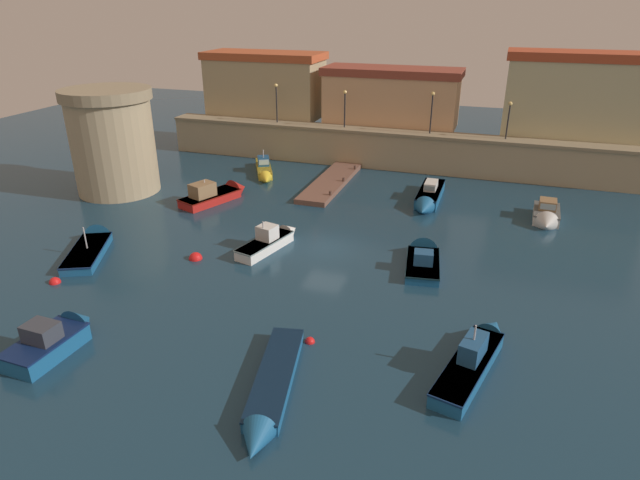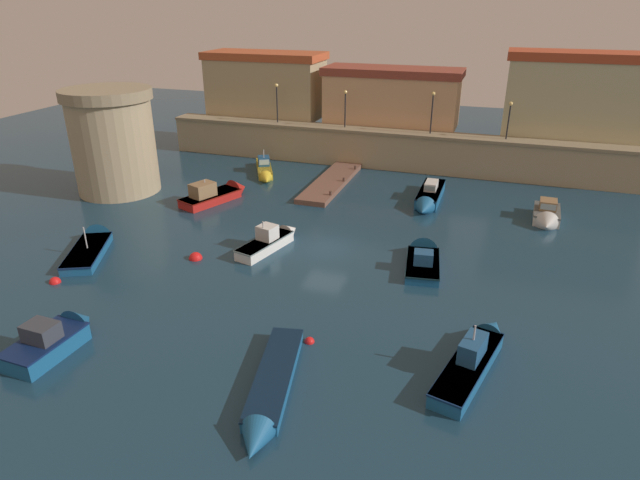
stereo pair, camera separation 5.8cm
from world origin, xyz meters
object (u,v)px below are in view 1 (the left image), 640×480
object	(u,v)px
mooring_buoy_2	(196,259)
quay_lamp_0	(276,97)
moored_boat_3	(264,170)
quay_lamp_1	(345,103)
moored_boat_10	(270,394)
fortress_tower	(113,141)
mooring_buoy_1	(55,283)
quay_lamp_2	(432,106)
moored_boat_8	(272,239)
moored_boat_6	(93,244)
moored_boat_7	(56,337)
moored_boat_2	(475,355)
mooring_buoy_0	(310,342)
moored_boat_4	(218,194)
quay_lamp_3	(509,114)
moored_boat_1	(429,197)
moored_boat_5	(546,216)
moored_boat_0	(423,257)

from	to	relation	value
mooring_buoy_2	quay_lamp_0	bearing A→B (deg)	100.08
quay_lamp_0	moored_boat_3	world-z (taller)	quay_lamp_0
quay_lamp_1	moored_boat_10	distance (m)	33.31
quay_lamp_0	quay_lamp_1	world-z (taller)	quay_lamp_0
fortress_tower	moored_boat_10	bearing A→B (deg)	-41.82
moored_boat_3	mooring_buoy_1	world-z (taller)	moored_boat_3
quay_lamp_2	moored_boat_8	size ratio (longest dim) A/B	0.63
quay_lamp_2	moored_boat_3	size ratio (longest dim) A/B	0.58
moored_boat_3	moored_boat_6	size ratio (longest dim) A/B	0.94
moored_boat_7	moored_boat_2	bearing A→B (deg)	-72.60
moored_boat_2	quay_lamp_2	bearing A→B (deg)	26.34
mooring_buoy_1	fortress_tower	bearing A→B (deg)	114.41
mooring_buoy_0	mooring_buoy_2	bearing A→B (deg)	147.77
moored_boat_3	mooring_buoy_2	xyz separation A→B (m)	(2.87, -16.51, -0.43)
moored_boat_6	moored_boat_7	distance (m)	10.73
quay_lamp_1	moored_boat_7	xyz separation A→B (m)	(-3.79, -32.06, -5.02)
moored_boat_4	moored_boat_7	world-z (taller)	moored_boat_4
moored_boat_4	quay_lamp_0	bearing A→B (deg)	22.52
quay_lamp_3	moored_boat_10	world-z (taller)	quay_lamp_3
moored_boat_2	moored_boat_6	distance (m)	23.60
quay_lamp_2	mooring_buoy_1	bearing A→B (deg)	-120.50
quay_lamp_2	mooring_buoy_2	bearing A→B (deg)	-114.94
moored_boat_1	moored_boat_8	world-z (taller)	moored_boat_8
moored_boat_2	quay_lamp_1	bearing A→B (deg)	40.54
mooring_buoy_2	moored_boat_4	bearing A→B (deg)	110.79
moored_boat_10	moored_boat_7	bearing A→B (deg)	-102.67
moored_boat_7	mooring_buoy_0	bearing A→B (deg)	-66.71
quay_lamp_0	quay_lamp_3	xyz separation A→B (m)	(20.58, 0.00, -0.28)
fortress_tower	mooring_buoy_1	distance (m)	15.92
moored_boat_1	moored_boat_6	size ratio (longest dim) A/B	1.06
moored_boat_10	moored_boat_8	bearing A→B (deg)	-168.81
moored_boat_7	mooring_buoy_0	world-z (taller)	moored_boat_7
moored_boat_5	moored_boat_7	world-z (taller)	moored_boat_7
moored_boat_3	moored_boat_10	size ratio (longest dim) A/B	0.82
mooring_buoy_0	moored_boat_10	bearing A→B (deg)	-92.04
fortress_tower	quay_lamp_1	xyz separation A→B (m)	(14.74, 13.26, 1.52)
quay_lamp_0	moored_boat_10	size ratio (longest dim) A/B	0.47
mooring_buoy_0	mooring_buoy_2	xyz separation A→B (m)	(-9.27, 5.84, 0.00)
quay_lamp_1	mooring_buoy_2	bearing A→B (deg)	-96.79
fortress_tower	mooring_buoy_1	world-z (taller)	fortress_tower
quay_lamp_2	moored_boat_10	size ratio (longest dim) A/B	0.47
quay_lamp_2	moored_boat_2	world-z (taller)	quay_lamp_2
moored_boat_3	mooring_buoy_2	distance (m)	16.76
moored_boat_3	moored_boat_6	bearing A→B (deg)	-40.10
quay_lamp_1	moored_boat_2	world-z (taller)	quay_lamp_1
fortress_tower	moored_boat_6	xyz separation A→B (m)	(5.33, -9.65, -3.76)
moored_boat_4	moored_boat_7	size ratio (longest dim) A/B	1.41
moored_boat_6	moored_boat_0	bearing A→B (deg)	-101.86
moored_boat_0	moored_boat_1	xyz separation A→B (m)	(-1.15, 10.06, 0.17)
moored_boat_5	moored_boat_6	world-z (taller)	moored_boat_6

